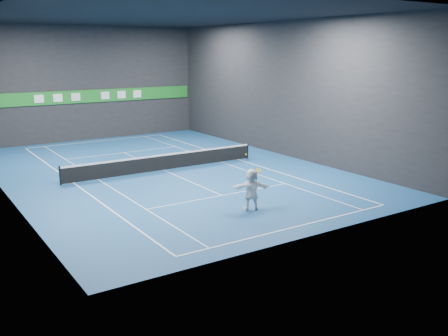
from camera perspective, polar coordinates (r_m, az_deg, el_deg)
ground at (r=30.35m, az=-6.83°, el=-0.27°), size 26.00×26.00×0.00m
ceiling at (r=29.58m, az=-7.33°, el=16.93°), size 26.00×26.00×0.00m
wall_back at (r=41.66m, az=-15.13°, el=9.31°), size 18.00×0.10×9.00m
wall_front at (r=18.92m, az=10.72°, el=5.26°), size 18.00×0.10×9.00m
wall_right at (r=34.54m, az=6.60°, el=8.94°), size 0.10×26.00×9.00m
baseline_near at (r=20.80m, az=8.06°, el=-6.70°), size 10.98×0.08×0.01m
baseline_far at (r=41.14m, az=-14.26°, el=2.99°), size 10.98×0.08×0.01m
sideline_doubles_left at (r=28.43m, az=-16.78°, el=-1.67°), size 0.08×23.78×0.01m
sideline_doubles_right at (r=33.08m, az=1.70°, el=0.96°), size 0.08×23.78×0.01m
sideline_singles_left at (r=28.83m, az=-14.16°, el=-1.31°), size 0.06×23.78×0.01m
sideline_singles_right at (r=32.33m, az=-0.30°, el=0.67°), size 0.06×23.78×0.01m
service_line_near at (r=24.96m, az=-0.25°, el=-3.15°), size 8.23×0.06×0.01m
service_line_far at (r=36.08m, az=-11.38°, el=1.73°), size 8.23×0.06×0.01m
center_service_line at (r=30.35m, az=-6.83°, el=-0.26°), size 0.06×12.80×0.01m
player at (r=22.55m, az=3.17°, el=-2.45°), size 1.85×1.26×1.92m
tennis_ball at (r=22.15m, az=2.55°, el=1.56°), size 0.07×0.07×0.07m
tennis_net at (r=30.23m, az=-6.86°, el=0.73°), size 12.50×0.10×1.07m
sponsor_banner at (r=41.68m, az=-15.01°, el=7.93°), size 17.64×0.11×1.00m
tennis_racket at (r=22.59m, az=3.81°, el=-0.45°), size 0.50×0.39×0.62m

